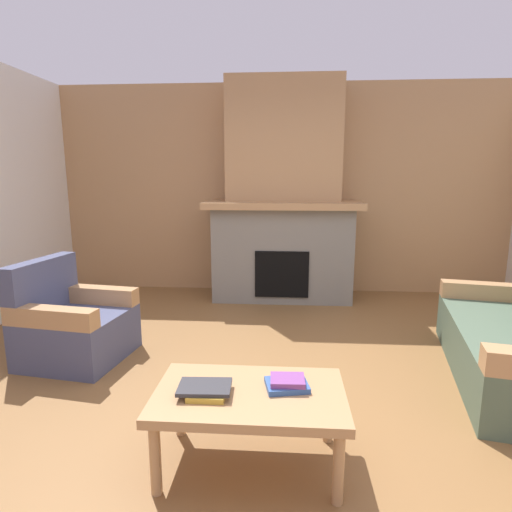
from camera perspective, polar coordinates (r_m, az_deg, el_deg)
ground at (r=3.03m, az=2.99°, el=-19.59°), size 9.00×9.00×0.00m
wall_back_wood_panel at (r=5.62m, az=3.75°, el=8.99°), size 6.00×0.12×2.70m
fireplace at (r=5.25m, az=3.69°, el=6.81°), size 1.90×0.82×2.70m
armchair at (r=3.90m, az=-23.79°, el=-8.65°), size 0.86×0.86×0.85m
coffee_table at (r=2.32m, az=-0.87°, el=-19.21°), size 1.00×0.60×0.43m
book_stack_near_edge at (r=2.26m, az=-6.89°, el=-17.77°), size 0.28×0.20×0.05m
book_stack_center at (r=2.32m, az=4.28°, el=-16.95°), size 0.25×0.21×0.06m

